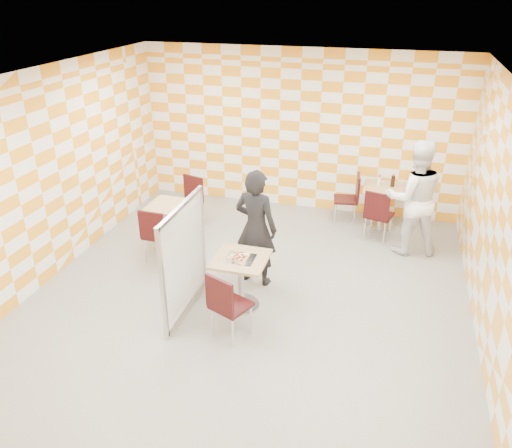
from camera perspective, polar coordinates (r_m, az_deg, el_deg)
The scene contains 15 objects.
room_shell at distance 6.73m, azimuth -0.02°, elevation 4.02°, with size 7.00×7.00×7.00m.
main_table at distance 6.69m, azimuth -1.76°, elevation -5.68°, with size 0.70×0.70×0.75m.
second_table at distance 9.18m, azimuth 14.27°, elevation 2.70°, with size 0.70×0.70×0.75m.
empty_table at distance 8.31m, azimuth -9.67°, elevation 0.64°, with size 0.70×0.70×0.75m.
chair_main_front at distance 6.08m, azimuth -3.47°, elevation -8.93°, with size 0.55×0.56×0.92m.
chair_second_front at distance 8.58m, azimuth 13.76°, elevation 1.33°, with size 0.52×0.52×0.92m.
chair_second_side at distance 9.17m, azimuth 10.83°, elevation 3.28°, with size 0.49×0.48×0.92m.
chair_empty_near at distance 7.83m, azimuth -11.39°, elevation -0.88°, with size 0.44×0.45×0.92m.
chair_empty_far at distance 8.97m, azimuth -7.54°, elevation 2.98°, with size 0.53×0.53×0.92m.
partition at distance 6.53m, azimuth -8.21°, elevation -3.92°, with size 0.08×1.38×1.55m.
man_dark at distance 7.06m, azimuth -0.02°, elevation -0.46°, with size 0.64×0.42×1.74m, color black.
man_white at distance 8.26m, azimuth 17.59°, elevation 2.86°, with size 0.92×0.71×1.88m, color white.
pizza_on_foil at distance 6.54m, azimuth -1.83°, elevation -3.83°, with size 0.40×0.40×0.04m.
sport_bottle at distance 9.12m, azimuth 13.88°, elevation 4.83°, with size 0.06×0.06×0.20m.
soda_bottle at distance 9.13m, azimuth 15.38°, elevation 4.77°, with size 0.07×0.07×0.23m.
Camera 1 is at (1.71, -5.46, 4.03)m, focal length 35.00 mm.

